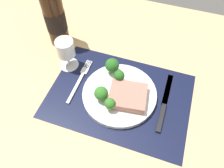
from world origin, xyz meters
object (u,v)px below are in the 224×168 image
object	(u,v)px
plate	(119,94)
wine_bottle	(55,17)
steak	(128,96)
fork	(80,80)
wine_glass	(66,50)
knife	(164,106)

from	to	relation	value
plate	wine_bottle	bearing A→B (deg)	150.15
steak	fork	xyz separation A→B (cm)	(-18.02, 2.67, -2.77)
steak	wine_bottle	xyz separation A→B (cm)	(-33.34, 18.62, 8.32)
fork	wine_glass	distance (cm)	11.20
fork	wine_bottle	world-z (taller)	wine_bottle
steak	knife	distance (cm)	12.14
fork	wine_glass	bearing A→B (deg)	139.40
steak	wine_bottle	distance (cm)	39.08
steak	wine_bottle	size ratio (longest dim) A/B	0.38
knife	wine_bottle	size ratio (longest dim) A/B	0.74
fork	steak	bearing A→B (deg)	-9.60
fork	knife	distance (cm)	29.73
fork	knife	world-z (taller)	knife
plate	steak	xyz separation A→B (cm)	(3.08, -1.25, 2.22)
wine_bottle	steak	bearing A→B (deg)	-29.18
plate	wine_bottle	world-z (taller)	wine_bottle
plate	wine_glass	size ratio (longest dim) A/B	2.08
knife	wine_glass	bearing A→B (deg)	170.43
wine_glass	steak	bearing A→B (deg)	-18.24
steak	wine_glass	xyz separation A→B (cm)	(-24.63, 8.12, 4.44)
plate	knife	bearing A→B (deg)	2.06
knife	wine_glass	xyz separation A→B (cm)	(-36.33, 6.33, 7.16)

